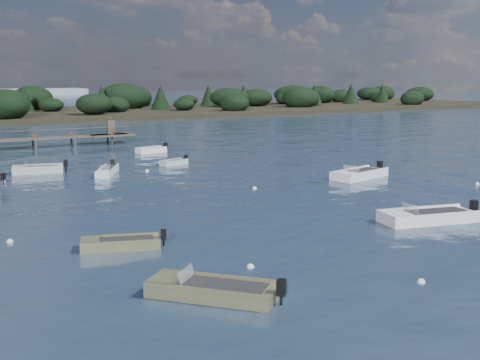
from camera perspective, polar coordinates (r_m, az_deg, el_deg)
ground at (r=82.61m, az=-17.32°, el=3.99°), size 400.00×400.00×0.00m
dinghy_mid_white_a at (r=34.54m, az=17.39°, el=-3.50°), size 5.86×3.13×1.35m
dinghy_mid_grey at (r=28.60m, az=-11.26°, el=-6.07°), size 3.97×2.43×0.99m
dinghy_extra_a at (r=49.71m, az=-12.46°, el=0.71°), size 3.11×4.61×1.14m
tender_far_grey_b at (r=62.65m, az=-8.42°, el=2.72°), size 3.54×1.74×1.19m
tender_far_white at (r=53.88m, az=-6.29°, el=1.57°), size 2.93×1.73×0.98m
dinghy_near_olive at (r=22.15m, az=-2.67°, el=-10.61°), size 4.42×4.60×1.23m
dinghy_mid_white_b at (r=47.75m, az=11.25°, el=0.41°), size 5.68×3.19×1.39m
dinghy_extra_b at (r=51.90m, az=-18.61°, el=0.83°), size 4.44×2.39×1.34m
buoy_a at (r=24.62m, az=16.78°, el=-9.29°), size 0.32×0.32×0.32m
buoy_b at (r=37.76m, az=16.20°, el=-2.58°), size 0.32×0.32×0.32m
buoy_c at (r=31.06m, az=-20.98°, el=-5.53°), size 0.32×0.32×0.32m
buoy_d at (r=47.39m, az=21.57°, el=-0.39°), size 0.32×0.32×0.32m
buoy_e at (r=50.73m, az=-8.80°, el=0.84°), size 0.32×0.32×0.32m
buoy_extra_a at (r=42.43m, az=1.39°, el=-0.83°), size 0.32×0.32×0.32m
buoy_extra_b at (r=25.37m, az=0.99°, el=-8.28°), size 0.32×0.32×0.32m
far_headland at (r=127.79m, az=-10.31°, el=7.12°), size 190.00×40.00×5.80m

